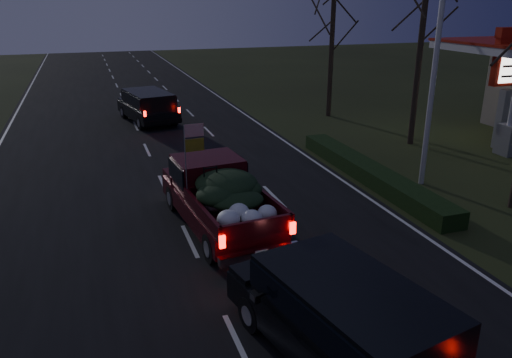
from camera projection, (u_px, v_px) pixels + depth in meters
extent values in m
plane|color=black|center=(190.00, 241.00, 14.68)|extent=(120.00, 120.00, 0.00)
cube|color=black|center=(190.00, 241.00, 14.67)|extent=(14.00, 120.00, 0.02)
cube|color=black|center=(369.00, 173.00, 19.61)|extent=(1.00, 10.00, 0.60)
cylinder|color=silver|center=(435.00, 65.00, 17.81)|extent=(0.20, 0.20, 9.00)
cube|color=gray|center=(502.00, 119.00, 23.50)|extent=(0.40, 0.40, 2.80)
cube|color=#931408|center=(512.00, 61.00, 22.58)|extent=(1.90, 0.35, 2.20)
cube|color=gray|center=(507.00, 140.00, 22.69)|extent=(0.60, 0.90, 1.40)
cylinder|color=black|center=(419.00, 56.00, 23.26)|extent=(0.28, 0.28, 8.50)
cylinder|color=black|center=(331.00, 58.00, 29.45)|extent=(0.28, 0.28, 7.00)
cube|color=#3F080F|center=(219.00, 207.00, 15.46)|extent=(2.68, 5.66, 0.60)
cube|color=#3F080F|center=(208.00, 172.00, 16.03)|extent=(2.18, 1.93, 0.99)
cube|color=black|center=(208.00, 169.00, 16.00)|extent=(2.28, 1.83, 0.60)
cube|color=#3F080F|center=(236.00, 214.00, 14.12)|extent=(2.30, 3.24, 0.07)
ellipsoid|color=black|center=(230.00, 191.00, 14.45)|extent=(1.93, 2.13, 0.66)
cylinder|color=gray|center=(186.00, 162.00, 14.55)|extent=(0.03, 0.03, 2.20)
cube|color=red|center=(194.00, 130.00, 14.35)|extent=(0.57, 0.07, 0.37)
cube|color=gold|center=(195.00, 145.00, 14.50)|extent=(0.57, 0.07, 0.37)
cube|color=black|center=(148.00, 111.00, 28.85)|extent=(3.07, 5.43, 0.64)
cube|color=black|center=(148.00, 99.00, 28.38)|extent=(2.68, 4.05, 0.85)
cube|color=black|center=(148.00, 98.00, 28.35)|extent=(2.76, 3.96, 0.51)
cube|color=black|center=(339.00, 331.00, 9.61)|extent=(3.19, 5.57, 0.65)
cube|color=black|center=(351.00, 306.00, 9.14)|extent=(2.77, 4.15, 0.87)
cube|color=black|center=(351.00, 301.00, 9.11)|extent=(2.86, 4.07, 0.52)
cube|color=black|center=(255.00, 297.00, 9.64)|extent=(0.15, 0.26, 0.17)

